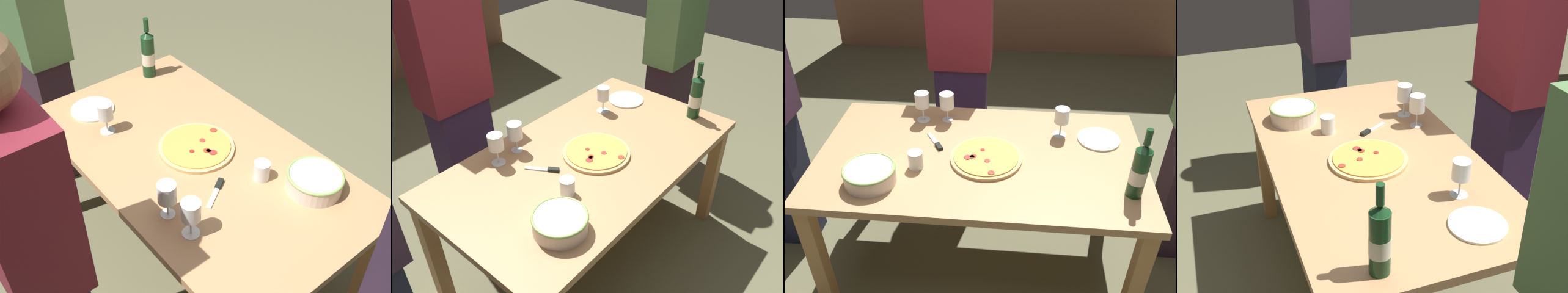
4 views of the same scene
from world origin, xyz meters
TOP-DOWN VIEW (x-y plane):
  - ground_plane at (0.00, 0.00)m, footprint 8.00×8.00m
  - dining_table at (0.00, 0.00)m, footprint 1.60×0.90m
  - pizza at (0.03, -0.03)m, footprint 0.35×0.35m
  - serving_bowl at (-0.47, -0.25)m, footprint 0.24×0.24m
  - wine_bottle at (0.69, -0.23)m, footprint 0.07×0.07m
  - wine_glass_near_pizza at (0.40, 0.22)m, footprint 0.07×0.07m
  - wine_glass_by_bottle at (-0.34, 0.30)m, footprint 0.08×0.08m
  - wine_glass_far_left at (-0.21, 0.31)m, footprint 0.08×0.08m
  - cup_amber at (-0.29, -0.12)m, footprint 0.07×0.07m
  - side_plate at (0.60, 0.19)m, footprint 0.22×0.22m
  - pizza_knife at (-0.23, 0.07)m, footprint 0.11×0.16m
  - person_host at (-0.20, 0.83)m, footprint 0.38×0.24m

SIDE VIEW (x-z plane):
  - ground_plane at x=0.00m, z-range 0.00..0.00m
  - dining_table at x=0.00m, z-range 0.28..1.03m
  - side_plate at x=0.60m, z-range 0.75..0.76m
  - pizza_knife at x=-0.23m, z-range 0.75..0.76m
  - pizza at x=0.03m, z-range 0.75..0.77m
  - cup_amber at x=-0.29m, z-range 0.75..0.84m
  - serving_bowl at x=-0.47m, z-range 0.75..0.84m
  - wine_glass_near_pizza at x=0.40m, z-range 0.78..0.94m
  - wine_glass_far_left at x=-0.21m, z-range 0.78..0.94m
  - wine_glass_by_bottle at x=-0.34m, z-range 0.79..0.95m
  - wine_bottle at x=0.69m, z-range 0.71..1.05m
  - person_host at x=-0.20m, z-range 0.02..1.74m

